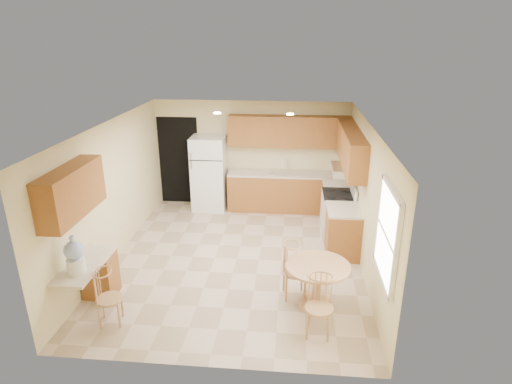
# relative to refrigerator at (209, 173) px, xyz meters

# --- Properties ---
(floor) EXTENTS (5.50, 5.50, 0.00)m
(floor) POSITION_rel_refrigerator_xyz_m (0.95, -2.40, -0.87)
(floor) COLOR #C3A98E
(floor) RESTS_ON ground
(ceiling) EXTENTS (4.50, 5.50, 0.02)m
(ceiling) POSITION_rel_refrigerator_xyz_m (0.95, -2.40, 1.63)
(ceiling) COLOR white
(ceiling) RESTS_ON wall_back
(wall_back) EXTENTS (4.50, 0.02, 2.50)m
(wall_back) POSITION_rel_refrigerator_xyz_m (0.95, 0.35, 0.38)
(wall_back) COLOR beige
(wall_back) RESTS_ON floor
(wall_front) EXTENTS (4.50, 0.02, 2.50)m
(wall_front) POSITION_rel_refrigerator_xyz_m (0.95, -5.15, 0.38)
(wall_front) COLOR beige
(wall_front) RESTS_ON floor
(wall_left) EXTENTS (0.02, 5.50, 2.50)m
(wall_left) POSITION_rel_refrigerator_xyz_m (-1.30, -2.40, 0.38)
(wall_left) COLOR beige
(wall_left) RESTS_ON floor
(wall_right) EXTENTS (0.02, 5.50, 2.50)m
(wall_right) POSITION_rel_refrigerator_xyz_m (3.20, -2.40, 0.38)
(wall_right) COLOR beige
(wall_right) RESTS_ON floor
(doorway) EXTENTS (0.90, 0.02, 2.10)m
(doorway) POSITION_rel_refrigerator_xyz_m (-0.80, 0.34, 0.18)
(doorway) COLOR black
(doorway) RESTS_ON floor
(base_cab_back) EXTENTS (2.75, 0.60, 0.87)m
(base_cab_back) POSITION_rel_refrigerator_xyz_m (1.83, 0.05, -0.43)
(base_cab_back) COLOR #9D5E28
(base_cab_back) RESTS_ON floor
(counter_back) EXTENTS (2.75, 0.63, 0.04)m
(counter_back) POSITION_rel_refrigerator_xyz_m (1.83, 0.05, 0.02)
(counter_back) COLOR beige
(counter_back) RESTS_ON base_cab_back
(base_cab_right_a) EXTENTS (0.60, 0.59, 0.87)m
(base_cab_right_a) POSITION_rel_refrigerator_xyz_m (2.90, -0.54, -0.43)
(base_cab_right_a) COLOR #9D5E28
(base_cab_right_a) RESTS_ON floor
(counter_right_a) EXTENTS (0.63, 0.59, 0.04)m
(counter_right_a) POSITION_rel_refrigerator_xyz_m (2.90, -0.54, 0.02)
(counter_right_a) COLOR beige
(counter_right_a) RESTS_ON base_cab_right_a
(base_cab_right_b) EXTENTS (0.60, 0.80, 0.87)m
(base_cab_right_b) POSITION_rel_refrigerator_xyz_m (2.90, -2.00, -0.43)
(base_cab_right_b) COLOR #9D5E28
(base_cab_right_b) RESTS_ON floor
(counter_right_b) EXTENTS (0.63, 0.80, 0.04)m
(counter_right_b) POSITION_rel_refrigerator_xyz_m (2.90, -2.00, 0.02)
(counter_right_b) COLOR beige
(counter_right_b) RESTS_ON base_cab_right_b
(upper_cab_back) EXTENTS (2.75, 0.33, 0.70)m
(upper_cab_back) POSITION_rel_refrigerator_xyz_m (1.83, 0.19, 0.98)
(upper_cab_back) COLOR #9D5E28
(upper_cab_back) RESTS_ON wall_back
(upper_cab_right) EXTENTS (0.33, 2.42, 0.70)m
(upper_cab_right) POSITION_rel_refrigerator_xyz_m (3.04, -1.19, 0.98)
(upper_cab_right) COLOR #9D5E28
(upper_cab_right) RESTS_ON wall_right
(upper_cab_left) EXTENTS (0.33, 1.40, 0.70)m
(upper_cab_left) POSITION_rel_refrigerator_xyz_m (-1.13, -4.00, 0.98)
(upper_cab_left) COLOR #9D5E28
(upper_cab_left) RESTS_ON wall_left
(sink) EXTENTS (0.78, 0.44, 0.01)m
(sink) POSITION_rel_refrigerator_xyz_m (1.80, 0.05, 0.04)
(sink) COLOR silver
(sink) RESTS_ON counter_back
(range_hood) EXTENTS (0.50, 0.76, 0.14)m
(range_hood) POSITION_rel_refrigerator_xyz_m (2.95, -1.22, 0.55)
(range_hood) COLOR silver
(range_hood) RESTS_ON upper_cab_right
(desk_pedestal) EXTENTS (0.48, 0.42, 0.72)m
(desk_pedestal) POSITION_rel_refrigerator_xyz_m (-1.05, -3.72, -0.51)
(desk_pedestal) COLOR #9D5E28
(desk_pedestal) RESTS_ON floor
(desk_top) EXTENTS (0.50, 1.20, 0.04)m
(desk_top) POSITION_rel_refrigerator_xyz_m (-1.05, -4.10, -0.12)
(desk_top) COLOR beige
(desk_top) RESTS_ON desk_pedestal
(window) EXTENTS (0.06, 1.12, 1.30)m
(window) POSITION_rel_refrigerator_xyz_m (3.18, -4.25, 0.63)
(window) COLOR white
(window) RESTS_ON wall_right
(can_light_a) EXTENTS (0.14, 0.14, 0.02)m
(can_light_a) POSITION_rel_refrigerator_xyz_m (0.45, -1.20, 1.62)
(can_light_a) COLOR white
(can_light_a) RESTS_ON ceiling
(can_light_b) EXTENTS (0.14, 0.14, 0.02)m
(can_light_b) POSITION_rel_refrigerator_xyz_m (1.85, -1.20, 1.62)
(can_light_b) COLOR white
(can_light_b) RESTS_ON ceiling
(refrigerator) EXTENTS (0.77, 0.75, 1.74)m
(refrigerator) POSITION_rel_refrigerator_xyz_m (0.00, 0.00, 0.00)
(refrigerator) COLOR white
(refrigerator) RESTS_ON floor
(stove) EXTENTS (0.65, 0.76, 1.09)m
(stove) POSITION_rel_refrigerator_xyz_m (2.88, -1.22, -0.40)
(stove) COLOR white
(stove) RESTS_ON floor
(dining_table) EXTENTS (0.97, 0.97, 0.72)m
(dining_table) POSITION_rel_refrigerator_xyz_m (2.35, -3.74, -0.40)
(dining_table) COLOR tan
(dining_table) RESTS_ON floor
(chair_table_a) EXTENTS (0.40, 0.52, 0.91)m
(chair_table_a) POSITION_rel_refrigerator_xyz_m (2.01, -3.58, -0.31)
(chair_table_a) COLOR tan
(chair_table_a) RESTS_ON floor
(chair_table_b) EXTENTS (0.39, 0.39, 0.89)m
(chair_table_b) POSITION_rel_refrigerator_xyz_m (2.35, -4.48, -0.33)
(chair_table_b) COLOR tan
(chair_table_b) RESTS_ON floor
(chair_desk) EXTENTS (0.37, 0.48, 0.84)m
(chair_desk) POSITION_rel_refrigerator_xyz_m (-0.60, -4.48, -0.36)
(chair_desk) COLOR tan
(chair_desk) RESTS_ON floor
(water_crock) EXTENTS (0.27, 0.27, 0.56)m
(water_crock) POSITION_rel_refrigerator_xyz_m (-1.05, -4.33, 0.15)
(water_crock) COLOR white
(water_crock) RESTS_ON desk_top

